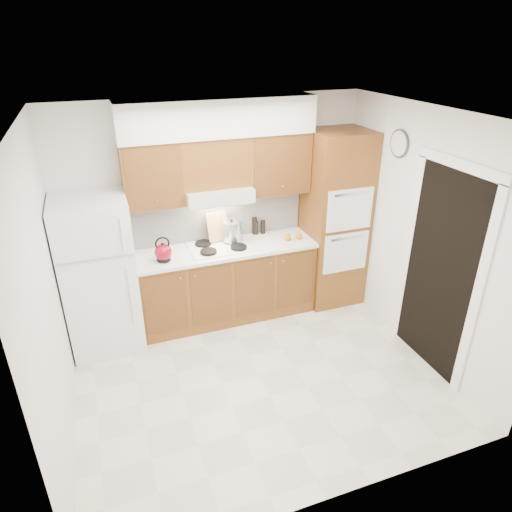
# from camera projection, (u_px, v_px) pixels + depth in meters

# --- Properties ---
(floor) EXTENTS (3.60, 3.60, 0.00)m
(floor) POSITION_uv_depth(u_px,v_px,m) (258.00, 375.00, 4.74)
(floor) COLOR beige
(floor) RESTS_ON ground
(ceiling) EXTENTS (3.60, 3.60, 0.00)m
(ceiling) POSITION_uv_depth(u_px,v_px,m) (259.00, 118.00, 3.59)
(ceiling) COLOR white
(ceiling) RESTS_ON wall_back
(wall_back) EXTENTS (3.60, 0.02, 2.60)m
(wall_back) POSITION_uv_depth(u_px,v_px,m) (215.00, 210.00, 5.43)
(wall_back) COLOR white
(wall_back) RESTS_ON floor
(wall_left) EXTENTS (0.02, 3.00, 2.60)m
(wall_left) POSITION_uv_depth(u_px,v_px,m) (46.00, 299.00, 3.62)
(wall_left) COLOR white
(wall_left) RESTS_ON floor
(wall_right) EXTENTS (0.02, 3.00, 2.60)m
(wall_right) POSITION_uv_depth(u_px,v_px,m) (422.00, 237.00, 4.72)
(wall_right) COLOR white
(wall_right) RESTS_ON floor
(fridge) EXTENTS (0.75, 0.72, 1.72)m
(fridge) POSITION_uv_depth(u_px,v_px,m) (99.00, 275.00, 4.89)
(fridge) COLOR white
(fridge) RESTS_ON floor
(base_cabinets) EXTENTS (2.11, 0.60, 0.90)m
(base_cabinets) POSITION_uv_depth(u_px,v_px,m) (226.00, 283.00, 5.56)
(base_cabinets) COLOR brown
(base_cabinets) RESTS_ON floor
(countertop) EXTENTS (2.13, 0.62, 0.04)m
(countertop) POSITION_uv_depth(u_px,v_px,m) (226.00, 249.00, 5.35)
(countertop) COLOR white
(countertop) RESTS_ON base_cabinets
(backsplash) EXTENTS (2.11, 0.03, 0.56)m
(backsplash) POSITION_uv_depth(u_px,v_px,m) (218.00, 216.00, 5.46)
(backsplash) COLOR white
(backsplash) RESTS_ON countertop
(oven_cabinet) EXTENTS (0.70, 0.65, 2.20)m
(oven_cabinet) POSITION_uv_depth(u_px,v_px,m) (334.00, 220.00, 5.69)
(oven_cabinet) COLOR brown
(oven_cabinet) RESTS_ON floor
(upper_cab_left) EXTENTS (0.63, 0.33, 0.70)m
(upper_cab_left) POSITION_uv_depth(u_px,v_px,m) (152.00, 174.00, 4.83)
(upper_cab_left) COLOR brown
(upper_cab_left) RESTS_ON wall_back
(upper_cab_right) EXTENTS (0.73, 0.33, 0.70)m
(upper_cab_right) POSITION_uv_depth(u_px,v_px,m) (277.00, 163.00, 5.27)
(upper_cab_right) COLOR brown
(upper_cab_right) RESTS_ON wall_back
(range_hood) EXTENTS (0.75, 0.45, 0.15)m
(range_hood) POSITION_uv_depth(u_px,v_px,m) (217.00, 194.00, 5.11)
(range_hood) COLOR silver
(range_hood) RESTS_ON wall_back
(upper_cab_over_hood) EXTENTS (0.75, 0.33, 0.55)m
(upper_cab_over_hood) POSITION_uv_depth(u_px,v_px,m) (215.00, 162.00, 5.01)
(upper_cab_over_hood) COLOR brown
(upper_cab_over_hood) RESTS_ON range_hood
(soffit) EXTENTS (2.13, 0.36, 0.40)m
(soffit) POSITION_uv_depth(u_px,v_px,m) (218.00, 117.00, 4.80)
(soffit) COLOR silver
(soffit) RESTS_ON wall_back
(cooktop) EXTENTS (0.74, 0.50, 0.01)m
(cooktop) POSITION_uv_depth(u_px,v_px,m) (221.00, 247.00, 5.34)
(cooktop) COLOR white
(cooktop) RESTS_ON countertop
(doorway) EXTENTS (0.02, 0.90, 2.10)m
(doorway) POSITION_uv_depth(u_px,v_px,m) (439.00, 273.00, 4.53)
(doorway) COLOR black
(doorway) RESTS_ON floor
(wall_clock) EXTENTS (0.02, 0.30, 0.30)m
(wall_clock) POSITION_uv_depth(u_px,v_px,m) (400.00, 144.00, 4.80)
(wall_clock) COLOR #3F3833
(wall_clock) RESTS_ON wall_right
(kettle) EXTENTS (0.20, 0.20, 0.19)m
(kettle) POSITION_uv_depth(u_px,v_px,m) (163.00, 252.00, 4.97)
(kettle) COLOR maroon
(kettle) RESTS_ON countertop
(cutting_board) EXTENTS (0.28, 0.15, 0.35)m
(cutting_board) POSITION_uv_depth(u_px,v_px,m) (218.00, 226.00, 5.39)
(cutting_board) COLOR tan
(cutting_board) RESTS_ON countertop
(stock_pot) EXTENTS (0.29, 0.29, 0.23)m
(stock_pot) POSITION_uv_depth(u_px,v_px,m) (232.00, 231.00, 5.40)
(stock_pot) COLOR #BAB9BE
(stock_pot) RESTS_ON cooktop
(condiment_a) EXTENTS (0.06, 0.06, 0.22)m
(condiment_a) POSITION_uv_depth(u_px,v_px,m) (254.00, 226.00, 5.65)
(condiment_a) COLOR black
(condiment_a) RESTS_ON countertop
(condiment_b) EXTENTS (0.07, 0.07, 0.17)m
(condiment_b) POSITION_uv_depth(u_px,v_px,m) (256.00, 228.00, 5.65)
(condiment_b) COLOR black
(condiment_b) RESTS_ON countertop
(condiment_c) EXTENTS (0.07, 0.07, 0.17)m
(condiment_c) POSITION_uv_depth(u_px,v_px,m) (263.00, 227.00, 5.67)
(condiment_c) COLOR black
(condiment_c) RESTS_ON countertop
(orange_near) EXTENTS (0.11, 0.11, 0.08)m
(orange_near) POSITION_uv_depth(u_px,v_px,m) (287.00, 237.00, 5.50)
(orange_near) COLOR orange
(orange_near) RESTS_ON countertop
(orange_far) EXTENTS (0.09, 0.09, 0.07)m
(orange_far) POSITION_uv_depth(u_px,v_px,m) (299.00, 236.00, 5.54)
(orange_far) COLOR orange
(orange_far) RESTS_ON countertop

